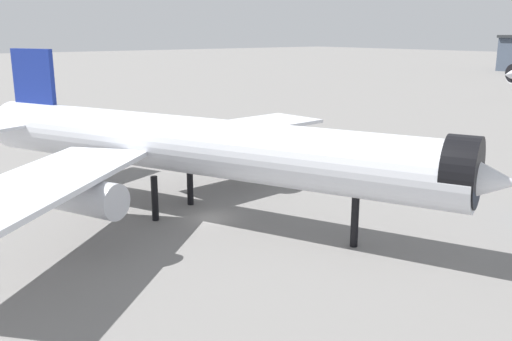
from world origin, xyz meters
name	(u,v)px	position (x,y,z in m)	size (l,w,h in m)	color
ground	(211,218)	(0.00, 0.00, 0.00)	(900.00, 900.00, 0.00)	slate
airliner_near_gate	(190,146)	(-1.88, -0.96, 6.74)	(53.43, 47.84, 15.31)	silver
baggage_tug_wing	(257,139)	(-24.43, 24.61, 0.97)	(3.47, 3.34, 1.85)	black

